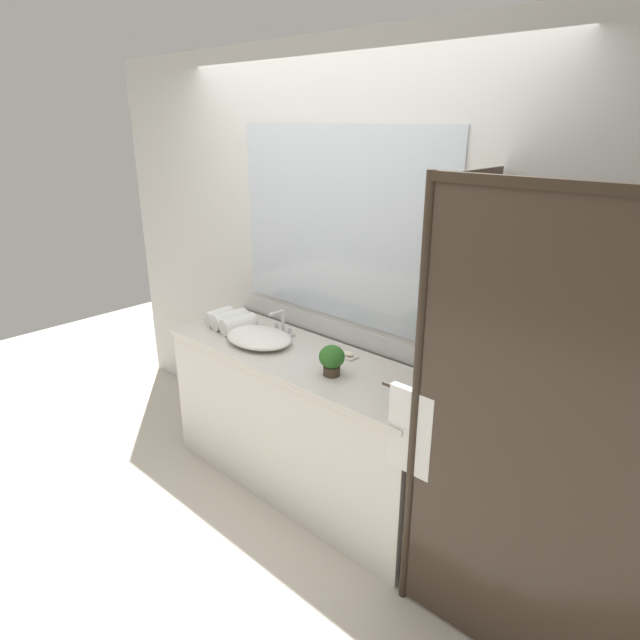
{
  "coord_description": "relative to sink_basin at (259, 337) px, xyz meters",
  "views": [
    {
      "loc": [
        2.02,
        -2.02,
        2.17
      ],
      "look_at": [
        0.15,
        0.0,
        1.15
      ],
      "focal_mm": 30.44,
      "sensor_mm": 36.0,
      "label": 1
    }
  ],
  "objects": [
    {
      "name": "ground_plane",
      "position": [
        0.31,
        0.05,
        -0.94
      ],
      "size": [
        8.0,
        8.0,
        0.0
      ],
      "primitive_type": "plane",
      "color": "beige"
    },
    {
      "name": "wall_back_with_mirror",
      "position": [
        0.31,
        0.39,
        0.37
      ],
      "size": [
        4.4,
        0.06,
        2.6
      ],
      "color": "silver",
      "rests_on": "ground_plane"
    },
    {
      "name": "vanity_cabinet",
      "position": [
        0.31,
        0.06,
        -0.49
      ],
      "size": [
        1.8,
        0.58,
        0.9
      ],
      "color": "silver",
      "rests_on": "ground_plane"
    },
    {
      "name": "shower_enclosure",
      "position": [
        1.58,
        -0.14,
        0.08
      ],
      "size": [
        1.2,
        0.59,
        2.0
      ],
      "color": "#2D2319",
      "rests_on": "ground_plane"
    },
    {
      "name": "sink_basin",
      "position": [
        0.0,
        0.0,
        0.0
      ],
      "size": [
        0.45,
        0.34,
        0.07
      ],
      "primitive_type": "ellipsoid",
      "color": "white",
      "rests_on": "vanity_cabinet"
    },
    {
      "name": "faucet",
      "position": [
        0.0,
        0.19,
        0.02
      ],
      "size": [
        0.17,
        0.13,
        0.17
      ],
      "color": "silver",
      "rests_on": "vanity_cabinet"
    },
    {
      "name": "potted_plant",
      "position": [
        0.61,
        -0.03,
        0.06
      ],
      "size": [
        0.14,
        0.14,
        0.17
      ],
      "color": "#473828",
      "rests_on": "vanity_cabinet"
    },
    {
      "name": "soap_dish",
      "position": [
        0.54,
        0.2,
        -0.02
      ],
      "size": [
        0.1,
        0.07,
        0.04
      ],
      "color": "silver",
      "rests_on": "vanity_cabinet"
    },
    {
      "name": "amenity_bottle_shampoo",
      "position": [
        1.1,
        0.14,
        0.01
      ],
      "size": [
        0.03,
        0.03,
        0.09
      ],
      "color": "silver",
      "rests_on": "vanity_cabinet"
    },
    {
      "name": "amenity_bottle_conditioner",
      "position": [
        1.1,
        0.24,
        0.0
      ],
      "size": [
        0.03,
        0.03,
        0.09
      ],
      "color": "silver",
      "rests_on": "vanity_cabinet"
    },
    {
      "name": "rolled_towel_near_edge",
      "position": [
        -0.45,
        0.04,
        0.01
      ],
      "size": [
        0.1,
        0.19,
        0.1
      ],
      "primitive_type": "cylinder",
      "rotation": [
        1.57,
        0.0,
        0.03
      ],
      "color": "white",
      "rests_on": "vanity_cabinet"
    },
    {
      "name": "rolled_towel_middle",
      "position": [
        -0.34,
        0.04,
        0.02
      ],
      "size": [
        0.13,
        0.24,
        0.11
      ],
      "primitive_type": "cylinder",
      "rotation": [
        1.57,
        0.0,
        -0.12
      ],
      "color": "white",
      "rests_on": "vanity_cabinet"
    },
    {
      "name": "rolled_towel_far_edge",
      "position": [
        -0.23,
        0.03,
        0.02
      ],
      "size": [
        0.13,
        0.24,
        0.11
      ],
      "primitive_type": "cylinder",
      "rotation": [
        1.57,
        0.0,
        -0.11
      ],
      "color": "white",
      "rests_on": "vanity_cabinet"
    }
  ]
}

